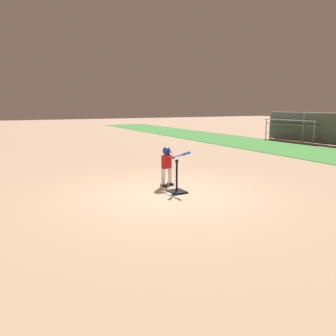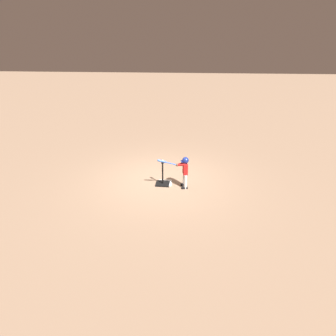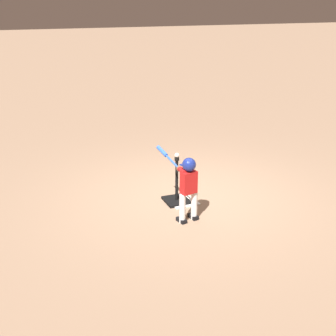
% 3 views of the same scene
% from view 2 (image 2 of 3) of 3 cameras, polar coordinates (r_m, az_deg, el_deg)
% --- Properties ---
extents(ground_plane, '(90.00, 90.00, 0.00)m').
position_cam_2_polar(ground_plane, '(8.81, -1.49, -2.55)').
color(ground_plane, '#93755B').
extents(home_plate, '(0.47, 0.47, 0.02)m').
position_cam_2_polar(home_plate, '(8.58, -0.70, -3.25)').
color(home_plate, white).
rests_on(home_plate, ground_plane).
extents(batting_tee, '(0.44, 0.39, 0.78)m').
position_cam_2_polar(batting_tee, '(8.47, -1.16, -2.88)').
color(batting_tee, black).
rests_on(batting_tee, ground_plane).
extents(batter_child, '(0.95, 0.38, 1.02)m').
position_cam_2_polar(batter_child, '(8.09, 3.49, -0.14)').
color(batter_child, silver).
rests_on(batter_child, ground_plane).
extents(baseball, '(0.07, 0.07, 0.07)m').
position_cam_2_polar(baseball, '(8.17, -1.20, 1.55)').
color(baseball, white).
rests_on(baseball, batting_tee).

